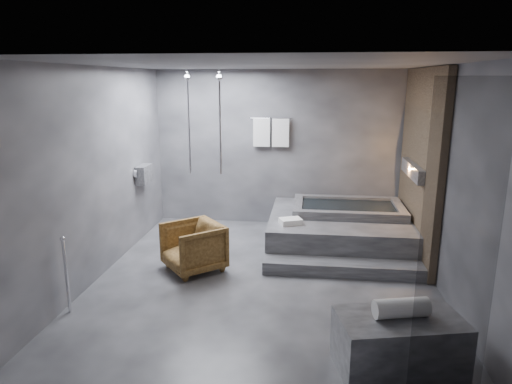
# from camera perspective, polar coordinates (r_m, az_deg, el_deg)

# --- Properties ---
(room) EXTENTS (5.00, 5.04, 2.82)m
(room) POSITION_cam_1_polar(r_m,az_deg,el_deg) (6.01, 5.22, 5.29)
(room) COLOR #2E2F31
(room) RESTS_ON ground
(tub_deck) EXTENTS (2.20, 2.00, 0.50)m
(tub_deck) POSITION_cam_1_polar(r_m,az_deg,el_deg) (7.55, 10.28, -4.67)
(tub_deck) COLOR #343436
(tub_deck) RESTS_ON ground
(tub_step) EXTENTS (2.20, 0.36, 0.18)m
(tub_step) POSITION_cam_1_polar(r_m,az_deg,el_deg) (6.50, 10.76, -9.30)
(tub_step) COLOR #343436
(tub_step) RESTS_ON ground
(concrete_bench) EXTENTS (1.24, 0.86, 0.51)m
(concrete_bench) POSITION_cam_1_polar(r_m,az_deg,el_deg) (4.65, 17.42, -17.49)
(concrete_bench) COLOR #353537
(concrete_bench) RESTS_ON ground
(driftwood_chair) EXTENTS (1.04, 1.04, 0.68)m
(driftwood_chair) POSITION_cam_1_polar(r_m,az_deg,el_deg) (6.50, -7.84, -6.82)
(driftwood_chair) COLOR #402810
(driftwood_chair) RESTS_ON ground
(rolled_towel) EXTENTS (0.53, 0.30, 0.18)m
(rolled_towel) POSITION_cam_1_polar(r_m,az_deg,el_deg) (4.49, 17.70, -13.65)
(rolled_towel) COLOR silver
(rolled_towel) RESTS_ON concrete_bench
(deck_towel) EXTENTS (0.38, 0.33, 0.08)m
(deck_towel) POSITION_cam_1_polar(r_m,az_deg,el_deg) (6.91, 4.35, -3.67)
(deck_towel) COLOR white
(deck_towel) RESTS_ON tub_deck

